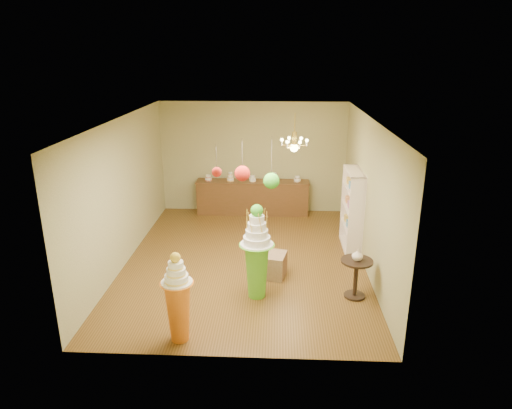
{
  "coord_description": "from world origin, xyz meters",
  "views": [
    {
      "loc": [
        0.66,
        -8.83,
        4.26
      ],
      "look_at": [
        0.23,
        0.0,
        1.26
      ],
      "focal_mm": 32.0,
      "sensor_mm": 36.0,
      "label": 1
    }
  ],
  "objects_px": {
    "sideboard": "(253,197)",
    "pedestal_green": "(257,258)",
    "pedestal_orange": "(178,304)",
    "round_table": "(356,273)"
  },
  "relations": [
    {
      "from": "pedestal_green",
      "to": "round_table",
      "type": "bearing_deg",
      "value": 2.03
    },
    {
      "from": "pedestal_green",
      "to": "sideboard",
      "type": "bearing_deg",
      "value": 94.11
    },
    {
      "from": "pedestal_green",
      "to": "round_table",
      "type": "distance_m",
      "value": 1.8
    },
    {
      "from": "pedestal_green",
      "to": "pedestal_orange",
      "type": "distance_m",
      "value": 1.78
    },
    {
      "from": "sideboard",
      "to": "round_table",
      "type": "height_order",
      "value": "sideboard"
    },
    {
      "from": "sideboard",
      "to": "pedestal_green",
      "type": "bearing_deg",
      "value": -85.89
    },
    {
      "from": "pedestal_green",
      "to": "pedestal_orange",
      "type": "relative_size",
      "value": 1.2
    },
    {
      "from": "sideboard",
      "to": "round_table",
      "type": "distance_m",
      "value": 4.86
    },
    {
      "from": "pedestal_orange",
      "to": "sideboard",
      "type": "distance_m",
      "value": 5.88
    },
    {
      "from": "sideboard",
      "to": "round_table",
      "type": "relative_size",
      "value": 4.15
    }
  ]
}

